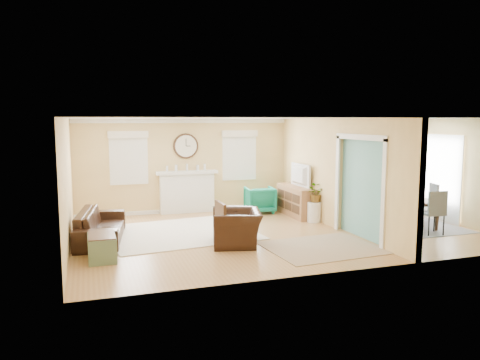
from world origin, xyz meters
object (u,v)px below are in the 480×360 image
at_px(eames_chair, 237,228).
at_px(credenza, 297,201).
at_px(green_chair, 260,200).
at_px(sofa, 101,225).
at_px(dining_table, 401,210).

relative_size(eames_chair, credenza, 0.69).
relative_size(green_chair, credenza, 0.49).
xyz_separation_m(sofa, green_chair, (4.31, 1.81, 0.03)).
relative_size(green_chair, dining_table, 0.41).
bearing_deg(green_chair, eames_chair, 68.06).
height_order(sofa, credenza, credenza).
relative_size(eames_chair, dining_table, 0.57).
height_order(credenza, dining_table, credenza).
bearing_deg(credenza, eames_chair, -136.67).
bearing_deg(dining_table, credenza, 55.15).
bearing_deg(dining_table, eames_chair, 103.31).
bearing_deg(eames_chair, sofa, -100.92).
bearing_deg(green_chair, dining_table, 145.56).
relative_size(sofa, eames_chair, 2.03).
distance_m(eames_chair, green_chair, 3.46).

